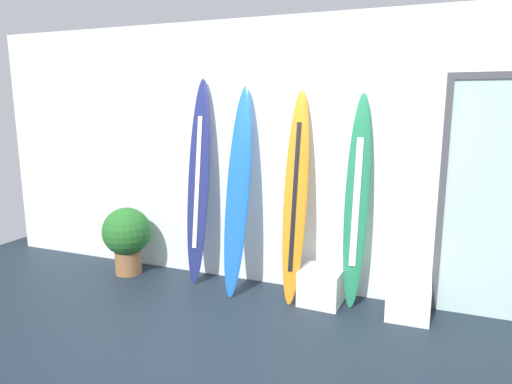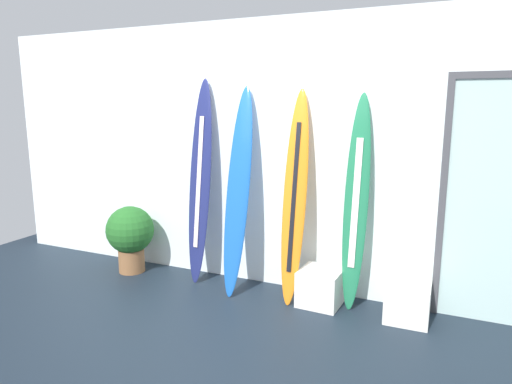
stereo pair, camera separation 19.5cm
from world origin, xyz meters
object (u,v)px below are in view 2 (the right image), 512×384
Objects in this scene: surfboard_sunset at (295,197)px; potted_plant at (130,234)px; surfboard_emerald at (356,205)px; surfboard_cobalt at (238,192)px; display_block_left at (408,302)px; glass_door at (512,199)px; surfboard_navy at (200,184)px; display_block_center at (321,287)px.

surfboard_sunset is 2.07m from potted_plant.
surfboard_sunset reaches higher than surfboard_emerald.
surfboard_cobalt is 1.51m from potted_plant.
glass_door reaches higher than display_block_left.
surfboard_cobalt reaches higher than display_block_left.
display_block_left is at bearing -160.20° from glass_door.
potted_plant is (-0.88, -0.13, -0.63)m from surfboard_navy.
surfboard_cobalt is (0.51, -0.09, -0.04)m from surfboard_navy.
surfboard_emerald is 0.93× the size of glass_door.
display_block_left is at bearing -2.36° from surfboard_navy.
glass_door reaches higher than potted_plant.
potted_plant is at bearing -179.29° from display_block_left.
surfboard_sunset is at bearing 174.59° from display_block_center.
display_block_center is at bearing 0.42° from surfboard_cobalt.
surfboard_navy is at bearing 177.64° from display_block_left.
glass_door reaches higher than surfboard_sunset.
surfboard_emerald is (0.58, 0.07, -0.04)m from surfboard_sunset.
surfboard_emerald is (1.19, 0.11, -0.04)m from surfboard_cobalt.
surfboard_navy is 0.52m from surfboard_cobalt.
potted_plant is (-1.38, -0.04, -0.59)m from surfboard_cobalt.
glass_door is at bearing 4.65° from potted_plant.
glass_door is at bearing 19.80° from display_block_left.
surfboard_navy reaches higher than surfboard_cobalt.
potted_plant is (-3.10, -0.04, 0.28)m from display_block_left.
surfboard_emerald is at bearing 7.12° from surfboard_sunset.
surfboard_sunset is 0.95× the size of glass_door.
surfboard_sunset is 0.59m from surfboard_emerald.
surfboard_sunset is at bearing 2.04° from potted_plant.
display_block_center is 1.87m from glass_door.
glass_door is at bearing 7.51° from surfboard_emerald.
glass_door is at bearing 6.39° from surfboard_cobalt.
surfboard_navy is 1.69m from surfboard_emerald.
glass_door is (2.48, 0.28, 0.09)m from surfboard_cobalt.
surfboard_navy is 5.35× the size of display_block_center.
display_block_center is (0.29, -0.03, -0.87)m from surfboard_sunset.
display_block_left is 0.50× the size of potted_plant.
display_block_center is at bearing -3.55° from surfboard_navy.
display_block_left is 0.18× the size of glass_door.
display_block_center is (-0.82, 0.00, -0.00)m from display_block_left.
surfboard_cobalt is 0.60m from surfboard_sunset.
surfboard_cobalt is at bearing -179.58° from display_block_center.
surfboard_cobalt is 0.96× the size of glass_door.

